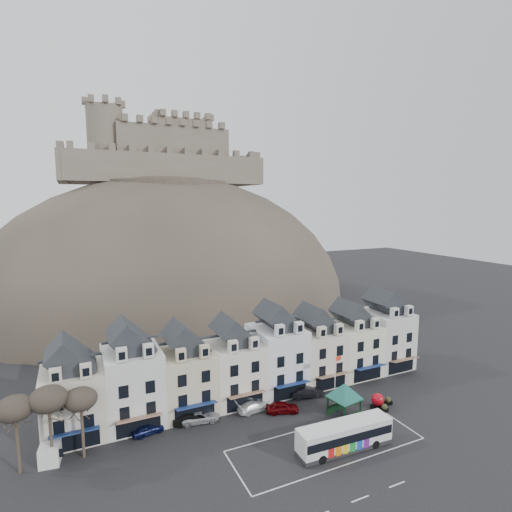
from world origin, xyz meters
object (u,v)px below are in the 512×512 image
(bus, at_px, (344,435))
(bus_shelter, at_px, (344,391))
(car_maroon, at_px, (282,407))
(car_white, at_px, (254,406))
(car_silver, at_px, (200,416))
(car_charcoal, at_px, (307,392))
(red_buoy, at_px, (378,401))
(white_van, at_px, (52,448))
(car_navy, at_px, (148,429))
(car_black, at_px, (190,418))
(flagpole, at_px, (336,377))

(bus, relative_size, bus_shelter, 1.60)
(car_maroon, bearing_deg, car_white, 78.78)
(car_silver, xyz_separation_m, car_charcoal, (15.55, -0.27, 0.12))
(red_buoy, distance_m, car_white, 16.53)
(bus, bearing_deg, white_van, 159.82)
(red_buoy, bearing_deg, car_white, 157.43)
(bus_shelter, distance_m, car_navy, 24.56)
(bus, relative_size, car_charcoal, 2.34)
(car_maroon, bearing_deg, car_navy, 100.96)
(car_navy, relative_size, car_charcoal, 0.79)
(car_silver, bearing_deg, car_white, -86.29)
(red_buoy, relative_size, car_navy, 0.55)
(car_black, xyz_separation_m, car_white, (8.38, -0.59, -0.07))
(car_black, bearing_deg, car_white, -85.12)
(car_navy, distance_m, car_black, 5.20)
(car_maroon, bearing_deg, car_silver, 95.84)
(car_charcoal, bearing_deg, car_maroon, 125.17)
(car_silver, bearing_deg, car_charcoal, -82.52)
(car_silver, xyz_separation_m, car_maroon, (10.35, -2.50, 0.05))
(flagpole, relative_size, car_white, 1.59)
(red_buoy, relative_size, car_white, 0.46)
(car_black, distance_m, car_maroon, 11.87)
(bus, bearing_deg, car_charcoal, 79.76)
(car_silver, relative_size, car_charcoal, 1.00)
(bus_shelter, height_order, red_buoy, bus_shelter)
(flagpole, xyz_separation_m, white_van, (-34.19, 3.97, -3.04))
(car_maroon, bearing_deg, bus, -146.31)
(car_white, bearing_deg, red_buoy, -118.03)
(car_maroon, bearing_deg, flagpole, -81.98)
(car_black, height_order, car_charcoal, car_charcoal)
(red_buoy, relative_size, car_maroon, 0.49)
(flagpole, distance_m, car_maroon, 8.15)
(car_black, distance_m, car_charcoal, 16.80)
(bus, height_order, red_buoy, bus)
(bus, bearing_deg, bus_shelter, 55.57)
(red_buoy, relative_size, car_charcoal, 0.43)
(flagpole, distance_m, car_charcoal, 5.37)
(car_navy, height_order, car_maroon, car_maroon)
(car_silver, relative_size, car_maroon, 1.12)
(bus, distance_m, car_charcoal, 12.35)
(bus, distance_m, flagpole, 9.88)
(bus, height_order, car_navy, bus)
(bus_shelter, height_order, white_van, bus_shelter)
(white_van, relative_size, car_white, 1.06)
(red_buoy, bearing_deg, flagpole, 148.06)
(flagpole, xyz_separation_m, car_silver, (-17.63, 3.97, -3.40))
(white_van, height_order, car_white, white_van)
(bus, xyz_separation_m, car_silver, (-12.84, 12.28, -1.06))
(white_van, distance_m, car_black, 15.31)
(car_black, bearing_deg, car_silver, -81.08)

